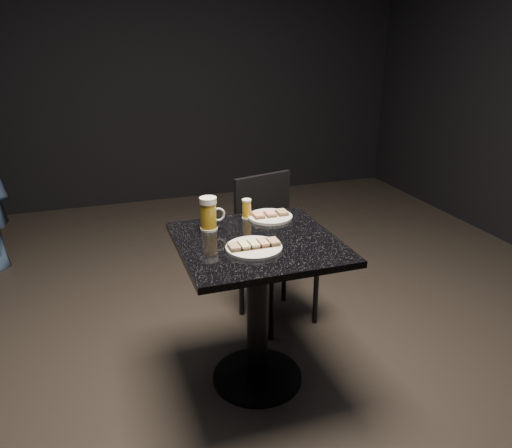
{
  "coord_description": "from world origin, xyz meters",
  "views": [
    {
      "loc": [
        -0.67,
        -1.93,
        1.62
      ],
      "look_at": [
        0.0,
        0.02,
        0.82
      ],
      "focal_mm": 35.0,
      "sensor_mm": 36.0,
      "label": 1
    }
  ],
  "objects_px": {
    "plate_large": "(254,248)",
    "beer_tumbler": "(247,209)",
    "chair": "(273,239)",
    "table": "(257,288)",
    "beer_mug": "(209,214)",
    "plate_small": "(270,217)"
  },
  "relations": [
    {
      "from": "beer_mug",
      "to": "beer_tumbler",
      "type": "bearing_deg",
      "value": 23.08
    },
    {
      "from": "beer_tumbler",
      "to": "plate_small",
      "type": "bearing_deg",
      "value": -19.98
    },
    {
      "from": "table",
      "to": "chair",
      "type": "bearing_deg",
      "value": 62.76
    },
    {
      "from": "plate_large",
      "to": "beer_tumbler",
      "type": "xyz_separation_m",
      "value": [
        0.09,
        0.37,
        0.04
      ]
    },
    {
      "from": "plate_small",
      "to": "table",
      "type": "bearing_deg",
      "value": -121.72
    },
    {
      "from": "table",
      "to": "beer_mug",
      "type": "relative_size",
      "value": 4.75
    },
    {
      "from": "table",
      "to": "chair",
      "type": "relative_size",
      "value": 0.88
    },
    {
      "from": "plate_large",
      "to": "beer_tumbler",
      "type": "relative_size",
      "value": 2.46
    },
    {
      "from": "beer_tumbler",
      "to": "chair",
      "type": "xyz_separation_m",
      "value": [
        0.24,
        0.27,
        -0.3
      ]
    },
    {
      "from": "table",
      "to": "beer_tumbler",
      "type": "relative_size",
      "value": 7.65
    },
    {
      "from": "plate_large",
      "to": "chair",
      "type": "relative_size",
      "value": 0.28
    },
    {
      "from": "beer_mug",
      "to": "beer_tumbler",
      "type": "height_order",
      "value": "beer_mug"
    },
    {
      "from": "plate_small",
      "to": "beer_mug",
      "type": "height_order",
      "value": "beer_mug"
    },
    {
      "from": "plate_small",
      "to": "beer_mug",
      "type": "bearing_deg",
      "value": -171.01
    },
    {
      "from": "beer_mug",
      "to": "table",
      "type": "bearing_deg",
      "value": -48.39
    },
    {
      "from": "table",
      "to": "beer_tumbler",
      "type": "bearing_deg",
      "value": 81.69
    },
    {
      "from": "plate_large",
      "to": "table",
      "type": "xyz_separation_m",
      "value": [
        0.05,
        0.09,
        -0.25
      ]
    },
    {
      "from": "beer_tumbler",
      "to": "chair",
      "type": "distance_m",
      "value": 0.47
    },
    {
      "from": "plate_small",
      "to": "chair",
      "type": "distance_m",
      "value": 0.42
    },
    {
      "from": "plate_large",
      "to": "beer_tumbler",
      "type": "distance_m",
      "value": 0.39
    },
    {
      "from": "beer_mug",
      "to": "beer_tumbler",
      "type": "distance_m",
      "value": 0.23
    },
    {
      "from": "table",
      "to": "beer_mug",
      "type": "height_order",
      "value": "beer_mug"
    }
  ]
}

